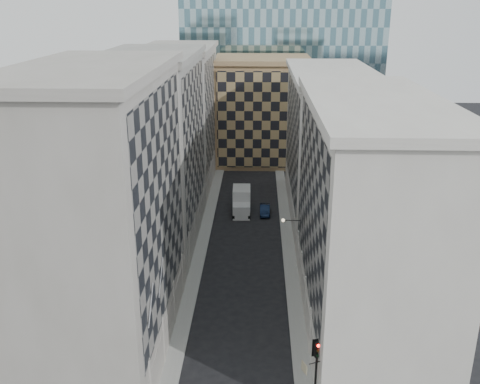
# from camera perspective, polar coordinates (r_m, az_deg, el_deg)

# --- Properties ---
(sidewalk_west) EXTENTS (1.50, 100.00, 0.15)m
(sidewalk_west) POSITION_cam_1_polar(r_m,az_deg,el_deg) (64.95, -4.14, -5.86)
(sidewalk_west) COLOR gray
(sidewalk_west) RESTS_ON ground
(sidewalk_east) EXTENTS (1.50, 100.00, 0.15)m
(sidewalk_east) POSITION_cam_1_polar(r_m,az_deg,el_deg) (64.71, 5.19, -5.99)
(sidewalk_east) COLOR gray
(sidewalk_east) RESTS_ON ground
(bldg_left_a) EXTENTS (10.80, 22.80, 23.70)m
(bldg_left_a) POSITION_cam_1_polar(r_m,az_deg,el_deg) (44.22, -14.38, -2.45)
(bldg_left_a) COLOR gray
(bldg_left_a) RESTS_ON ground
(bldg_left_b) EXTENTS (10.80, 22.80, 22.70)m
(bldg_left_b) POSITION_cam_1_polar(r_m,az_deg,el_deg) (64.67, -9.09, 4.47)
(bldg_left_b) COLOR gray
(bldg_left_b) RESTS_ON ground
(bldg_left_c) EXTENTS (10.80, 22.80, 21.70)m
(bldg_left_c) POSITION_cam_1_polar(r_m,az_deg,el_deg) (85.89, -6.34, 8.02)
(bldg_left_c) COLOR gray
(bldg_left_c) RESTS_ON ground
(bldg_right_a) EXTENTS (10.80, 26.80, 20.70)m
(bldg_right_a) POSITION_cam_1_polar(r_m,az_deg,el_deg) (47.65, 13.26, -2.67)
(bldg_right_a) COLOR beige
(bldg_right_a) RESTS_ON ground
(bldg_right_b) EXTENTS (10.80, 28.80, 19.70)m
(bldg_right_b) POSITION_cam_1_polar(r_m,az_deg,el_deg) (73.16, 9.39, 5.03)
(bldg_right_b) COLOR beige
(bldg_right_b) RESTS_ON ground
(tan_block) EXTENTS (16.80, 14.80, 18.80)m
(tan_block) POSITION_cam_1_polar(r_m,az_deg,el_deg) (97.92, 2.33, 8.73)
(tan_block) COLOR #A27E56
(tan_block) RESTS_ON ground
(church_tower) EXTENTS (7.20, 7.20, 51.50)m
(church_tower) POSITION_cam_1_polar(r_m,az_deg,el_deg) (110.25, 1.34, 19.13)
(church_tower) COLOR #2C2822
(church_tower) RESTS_ON ground
(flagpoles_left) EXTENTS (0.10, 6.33, 2.33)m
(flagpoles_left) POSITION_cam_1_polar(r_m,az_deg,el_deg) (40.35, -8.95, -10.33)
(flagpoles_left) COLOR gray
(flagpoles_left) RESTS_ON ground
(bracket_lamp) EXTENTS (1.98, 0.36, 0.36)m
(bracket_lamp) POSITION_cam_1_polar(r_m,az_deg,el_deg) (56.69, 4.80, -3.03)
(bracket_lamp) COLOR black
(bracket_lamp) RESTS_ON ground
(traffic_light) EXTENTS (0.62, 0.60, 5.01)m
(traffic_light) POSITION_cam_1_polar(r_m,az_deg,el_deg) (40.82, 8.18, -17.05)
(traffic_light) COLOR black
(traffic_light) RESTS_ON sidewalk_east
(box_truck) EXTENTS (2.59, 6.08, 3.31)m
(box_truck) POSITION_cam_1_polar(r_m,az_deg,el_deg) (74.94, 0.17, -1.09)
(box_truck) COLOR silver
(box_truck) RESTS_ON ground
(dark_car) EXTENTS (1.37, 3.90, 1.28)m
(dark_car) POSITION_cam_1_polar(r_m,az_deg,el_deg) (74.46, 2.66, -1.91)
(dark_car) COLOR #101E3C
(dark_car) RESTS_ON ground
(shop_sign) EXTENTS (1.29, 0.72, 0.84)m
(shop_sign) POSITION_cam_1_polar(r_m,az_deg,el_deg) (39.66, 6.95, -18.07)
(shop_sign) COLOR black
(shop_sign) RESTS_ON ground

